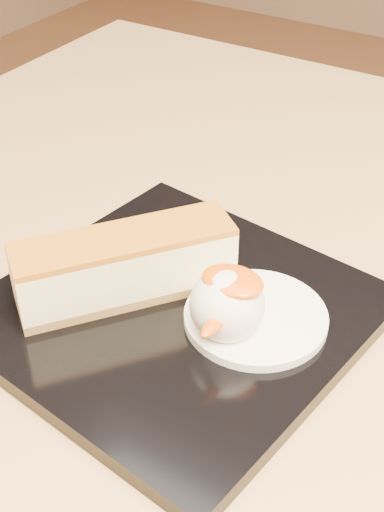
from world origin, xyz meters
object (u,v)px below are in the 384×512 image
Objects in this scene: dessert_plate at (176,314)px; ice_cream_scoop at (227,305)px; table at (232,431)px; cheesecake at (125,265)px.

dessert_plate is 0.05m from ice_cream_scoop.
cheesecake reaches higher than table.
table is at bearing -4.10° from cheesecake.
cheesecake is (-0.05, -0.06, 0.19)m from table.
cheesecake is (-0.03, -0.00, 0.03)m from dessert_plate.
ice_cream_scoop is at bearing -69.21° from table.
cheesecake is 2.95× the size of ice_cream_scoop.
dessert_plate is 1.63× the size of cheesecake.
ice_cream_scoop reaches higher than dessert_plate.
dessert_plate is at bearing -44.20° from cheesecake.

